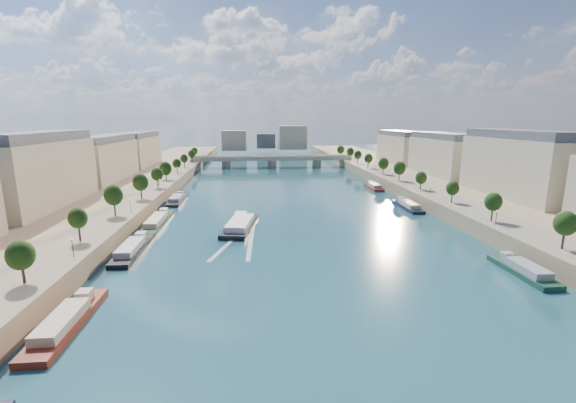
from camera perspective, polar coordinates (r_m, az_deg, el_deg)
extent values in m
plane|color=#0C2F35|center=(156.05, -0.03, -0.36)|extent=(700.00, 700.00, 0.00)
cube|color=#9E8460|center=(165.30, -25.73, 0.01)|extent=(44.00, 520.00, 5.00)
cube|color=#9E8460|center=(177.25, 23.83, 0.93)|extent=(44.00, 520.00, 5.00)
cube|color=gray|center=(160.19, -20.78, 1.01)|extent=(14.00, 520.00, 0.10)
cube|color=gray|center=(170.01, 19.48, 1.71)|extent=(14.00, 520.00, 0.10)
cylinder|color=#382B1E|center=(85.13, -34.05, -8.54)|extent=(0.50, 0.50, 3.82)
ellipsoid|color=black|center=(84.05, -34.34, -6.24)|extent=(4.80, 4.80, 5.52)
cylinder|color=#382B1E|center=(105.67, -27.94, -4.11)|extent=(0.50, 0.50, 3.82)
ellipsoid|color=black|center=(104.80, -28.14, -2.22)|extent=(4.80, 4.80, 5.52)
cylinder|color=#382B1E|center=(127.42, -23.91, -1.13)|extent=(0.50, 0.50, 3.82)
ellipsoid|color=black|center=(126.70, -24.05, 0.45)|extent=(4.80, 4.80, 5.52)
cylinder|color=#382B1E|center=(149.86, -21.08, 0.98)|extent=(0.50, 0.50, 3.82)
ellipsoid|color=black|center=(149.25, -21.18, 2.33)|extent=(4.80, 4.80, 5.52)
cylinder|color=#382B1E|center=(172.72, -18.99, 2.53)|extent=(0.50, 0.50, 3.82)
ellipsoid|color=black|center=(172.19, -19.07, 3.71)|extent=(4.80, 4.80, 5.52)
cylinder|color=#382B1E|center=(195.85, -17.38, 3.72)|extent=(0.50, 0.50, 3.82)
ellipsoid|color=black|center=(195.38, -17.45, 4.76)|extent=(4.80, 4.80, 5.52)
cylinder|color=#382B1E|center=(219.17, -16.12, 4.65)|extent=(0.50, 0.50, 3.82)
ellipsoid|color=black|center=(218.75, -16.17, 5.58)|extent=(4.80, 4.80, 5.52)
cylinder|color=#382B1E|center=(242.62, -15.09, 5.40)|extent=(0.50, 0.50, 3.82)
ellipsoid|color=black|center=(242.24, -15.14, 6.24)|extent=(4.80, 4.80, 5.52)
cylinder|color=#382B1E|center=(266.17, -14.25, 6.02)|extent=(0.50, 0.50, 3.82)
ellipsoid|color=black|center=(265.83, -14.29, 6.78)|extent=(4.80, 4.80, 5.52)
cylinder|color=#382B1E|center=(289.79, -13.54, 6.53)|extent=(0.50, 0.50, 3.82)
ellipsoid|color=black|center=(289.48, -13.57, 7.24)|extent=(4.80, 4.80, 5.52)
cylinder|color=#382B1E|center=(107.48, 35.12, -4.68)|extent=(0.50, 0.50, 3.82)
ellipsoid|color=black|center=(106.63, 35.36, -2.82)|extent=(4.80, 4.80, 5.52)
cylinder|color=#382B1E|center=(125.91, 28.15, -1.68)|extent=(0.50, 0.50, 3.82)
ellipsoid|color=black|center=(125.19, 28.31, -0.09)|extent=(4.80, 4.80, 5.52)
cylinder|color=#382B1E|center=(145.97, 23.04, 0.54)|extent=(0.50, 0.50, 3.82)
ellipsoid|color=black|center=(145.35, 23.16, 1.92)|extent=(4.80, 4.80, 5.52)
cylinder|color=#382B1E|center=(167.08, 19.19, 2.21)|extent=(0.50, 0.50, 3.82)
ellipsoid|color=black|center=(166.53, 19.28, 3.42)|extent=(4.80, 4.80, 5.52)
cylinder|color=#382B1E|center=(188.87, 16.21, 3.49)|extent=(0.50, 0.50, 3.82)
ellipsoid|color=black|center=(188.39, 16.27, 4.57)|extent=(4.80, 4.80, 5.52)
cylinder|color=#382B1E|center=(211.14, 13.85, 4.50)|extent=(0.50, 0.50, 3.82)
ellipsoid|color=black|center=(210.71, 13.90, 5.47)|extent=(4.80, 4.80, 5.52)
cylinder|color=#382B1E|center=(233.76, 11.93, 5.31)|extent=(0.50, 0.50, 3.82)
ellipsoid|color=black|center=(233.37, 11.97, 6.19)|extent=(4.80, 4.80, 5.52)
cylinder|color=#382B1E|center=(256.63, 10.35, 5.97)|extent=(0.50, 0.50, 3.82)
ellipsoid|color=black|center=(256.27, 10.38, 6.77)|extent=(4.80, 4.80, 5.52)
cylinder|color=#382B1E|center=(279.68, 9.03, 6.52)|extent=(0.50, 0.50, 3.82)
ellipsoid|color=black|center=(279.36, 9.06, 7.26)|extent=(4.80, 4.80, 5.52)
cylinder|color=#382B1E|center=(302.89, 7.91, 6.99)|extent=(0.50, 0.50, 3.82)
ellipsoid|color=black|center=(302.59, 7.93, 7.66)|extent=(4.80, 4.80, 5.52)
cylinder|color=black|center=(94.13, -29.28, -6.08)|extent=(0.14, 0.14, 4.00)
sphere|color=#FFE5B2|center=(93.54, -29.41, -4.86)|extent=(0.36, 0.36, 0.36)
cylinder|color=black|center=(130.34, -22.33, -0.67)|extent=(0.14, 0.14, 4.00)
sphere|color=#FFE5B2|center=(129.92, -22.41, 0.23)|extent=(0.36, 0.36, 0.36)
cylinder|color=black|center=(168.28, -18.47, 2.36)|extent=(0.14, 0.14, 4.00)
sphere|color=#FFE5B2|center=(167.96, -18.52, 3.06)|extent=(0.36, 0.36, 0.36)
cylinder|color=black|center=(207.00, -16.04, 4.26)|extent=(0.14, 0.14, 4.00)
sphere|color=#FFE5B2|center=(206.74, -16.07, 4.83)|extent=(0.36, 0.36, 0.36)
cylinder|color=black|center=(246.13, -14.37, 5.55)|extent=(0.14, 0.14, 4.00)
sphere|color=#FFE5B2|center=(245.90, -14.39, 6.04)|extent=(0.36, 0.36, 0.36)
cylinder|color=black|center=(120.49, 28.45, -2.24)|extent=(0.14, 0.14, 4.00)
sphere|color=#FFE5B2|center=(120.04, 28.55, -1.27)|extent=(0.36, 0.36, 0.36)
cylinder|color=black|center=(154.43, 20.32, 1.38)|extent=(0.14, 0.14, 4.00)
sphere|color=#FFE5B2|center=(154.08, 20.38, 2.15)|extent=(0.36, 0.36, 0.36)
cylinder|color=black|center=(190.73, 15.18, 3.66)|extent=(0.14, 0.14, 4.00)
sphere|color=#FFE5B2|center=(190.44, 15.22, 4.28)|extent=(0.36, 0.36, 0.36)
cylinder|color=black|center=(228.27, 11.70, 5.18)|extent=(0.14, 0.14, 4.00)
sphere|color=#FFE5B2|center=(228.03, 11.72, 5.71)|extent=(0.36, 0.36, 0.36)
cylinder|color=black|center=(266.53, 9.20, 6.26)|extent=(0.14, 0.14, 4.00)
sphere|color=#FFE5B2|center=(266.32, 9.21, 6.71)|extent=(0.36, 0.36, 0.36)
cube|color=#B8A68E|center=(153.29, -32.88, 3.14)|extent=(16.00, 52.00, 20.00)
cube|color=#474C54|center=(152.28, -33.39, 7.44)|extent=(14.72, 50.44, 3.20)
cube|color=#B8A68E|center=(206.10, -25.58, 5.75)|extent=(16.00, 52.00, 20.00)
cube|color=#474C54|center=(205.35, -25.88, 8.96)|extent=(14.72, 50.44, 3.20)
cube|color=#B8A68E|center=(261.12, -21.27, 7.23)|extent=(16.00, 52.00, 20.00)
cube|color=#474C54|center=(260.53, -21.47, 9.77)|extent=(14.72, 50.44, 3.20)
cube|color=#B8A68E|center=(168.31, 30.87, 4.01)|extent=(16.00, 52.00, 20.00)
cube|color=#474C54|center=(167.40, 31.31, 7.93)|extent=(14.72, 50.44, 3.20)
cube|color=#B8A68E|center=(217.51, 21.92, 6.34)|extent=(16.00, 52.00, 20.00)
cube|color=#474C54|center=(216.80, 22.17, 9.38)|extent=(14.72, 50.44, 3.20)
cube|color=#B8A68E|center=(270.22, 16.33, 7.71)|extent=(16.00, 52.00, 20.00)
cube|color=#474C54|center=(269.65, 16.48, 10.17)|extent=(14.72, 50.44, 3.20)
cube|color=#B8A68E|center=(362.52, -7.97, 8.96)|extent=(22.00, 18.00, 18.00)
cube|color=#B8A68E|center=(374.12, 0.65, 9.48)|extent=(26.00, 20.00, 22.00)
cube|color=#474C54|center=(387.51, -3.31, 8.96)|extent=(18.00, 16.00, 14.00)
cube|color=#C1B79E|center=(273.22, -2.39, 6.38)|extent=(112.00, 11.00, 2.20)
cube|color=#C1B79E|center=(268.10, -2.33, 6.59)|extent=(112.00, 0.80, 0.90)
cube|color=#C1B79E|center=(278.04, -2.44, 6.79)|extent=(112.00, 0.80, 0.90)
cylinder|color=#C1B79E|center=(273.83, -9.11, 5.47)|extent=(6.40, 6.40, 5.00)
cylinder|color=#C1B79E|center=(273.62, -2.38, 5.61)|extent=(6.40, 6.40, 5.00)
cylinder|color=#C1B79E|center=(277.13, 4.27, 5.67)|extent=(6.40, 6.40, 5.00)
cube|color=#C1B79E|center=(275.85, -13.28, 5.35)|extent=(6.00, 12.00, 5.00)
cube|color=#C1B79E|center=(281.16, 8.32, 5.67)|extent=(6.00, 12.00, 5.00)
cube|color=black|center=(123.50, -7.09, -3.69)|extent=(12.04, 27.86, 1.93)
cube|color=white|center=(120.94, -7.14, -3.13)|extent=(9.12, 18.33, 1.73)
cube|color=white|center=(130.83, -7.01, -1.93)|extent=(4.33, 3.83, 1.80)
cube|color=silver|center=(107.54, -9.04, -6.37)|extent=(8.53, 25.27, 0.04)
cube|color=silver|center=(107.29, -5.61, -6.31)|extent=(2.33, 26.03, 0.04)
cube|color=maroon|center=(77.10, -29.82, -15.46)|extent=(5.00, 23.52, 1.80)
cube|color=#C1AE91|center=(74.86, -30.56, -14.93)|extent=(4.10, 12.94, 1.60)
cube|color=#C1AE91|center=(82.15, -27.92, -12.16)|extent=(2.50, 2.82, 1.80)
cube|color=black|center=(108.74, -21.96, -6.77)|extent=(5.00, 24.73, 1.80)
cube|color=silver|center=(106.42, -22.33, -6.24)|extent=(4.10, 13.60, 1.60)
cube|color=silver|center=(114.99, -21.01, -4.73)|extent=(2.50, 2.97, 1.80)
cube|color=#163723|center=(134.17, -18.70, -2.99)|extent=(5.00, 29.57, 1.80)
cube|color=beige|center=(131.52, -18.98, -2.55)|extent=(4.10, 16.27, 1.60)
cube|color=beige|center=(142.12, -17.96, -1.36)|extent=(2.50, 3.55, 1.80)
cube|color=#27272A|center=(166.82, -16.07, 0.08)|extent=(5.00, 22.54, 1.80)
cube|color=gray|center=(164.75, -16.22, 0.53)|extent=(4.10, 12.40, 1.60)
cube|color=gray|center=(172.99, -15.71, 1.13)|extent=(2.50, 2.70, 1.80)
cube|color=#193F30|center=(101.82, 31.40, -8.99)|extent=(5.00, 18.86, 1.80)
cube|color=#9999A1|center=(100.15, 32.02, -8.37)|extent=(4.10, 10.37, 1.60)
cube|color=#9999A1|center=(105.51, 29.69, -7.06)|extent=(2.50, 2.26, 1.80)
cube|color=#161D30|center=(155.87, 17.29, -0.83)|extent=(5.00, 21.12, 1.80)
cube|color=beige|center=(153.99, 17.57, -0.35)|extent=(4.10, 11.62, 1.60)
cube|color=beige|center=(161.21, 16.48, 0.30)|extent=(2.50, 2.53, 1.80)
cube|color=maroon|center=(194.16, 12.63, 1.93)|extent=(5.00, 17.46, 1.80)
cube|color=#A6A9B2|center=(192.56, 12.78, 2.35)|extent=(4.10, 9.60, 1.60)
cube|color=#A6A9B2|center=(198.77, 12.19, 2.71)|extent=(2.50, 2.09, 1.80)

